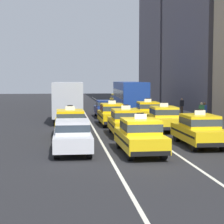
# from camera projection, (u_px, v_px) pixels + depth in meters

# --- Properties ---
(ground_plane) EXTENTS (160.00, 160.00, 0.00)m
(ground_plane) POSITION_uv_depth(u_px,v_px,m) (147.00, 159.00, 17.41)
(ground_plane) COLOR #232326
(lane_stripe_left_center) EXTENTS (0.14, 80.00, 0.01)m
(lane_stripe_left_center) POSITION_uv_depth(u_px,v_px,m) (87.00, 117.00, 37.02)
(lane_stripe_left_center) COLOR silver
(lane_stripe_left_center) RESTS_ON ground
(lane_stripe_center_right) EXTENTS (0.14, 80.00, 0.01)m
(lane_stripe_center_right) POSITION_uv_depth(u_px,v_px,m) (121.00, 116.00, 37.39)
(lane_stripe_center_right) COLOR silver
(lane_stripe_center_right) RESTS_ON ground
(sidewalk_curb) EXTENTS (4.00, 90.00, 0.15)m
(sidewalk_curb) POSITION_uv_depth(u_px,v_px,m) (195.00, 120.00, 33.09)
(sidewalk_curb) COLOR gray
(sidewalk_curb) RESTS_ON ground
(sedan_left_nearest) EXTENTS (1.77, 4.30, 1.58)m
(sedan_left_nearest) POSITION_uv_depth(u_px,v_px,m) (72.00, 135.00, 18.83)
(sedan_left_nearest) COLOR black
(sedan_left_nearest) RESTS_ON ground
(taxi_left_second) EXTENTS (1.89, 4.59, 1.96)m
(taxi_left_second) POSITION_uv_depth(u_px,v_px,m) (70.00, 123.00, 23.91)
(taxi_left_second) COLOR black
(taxi_left_second) RESTS_ON ground
(box_truck_left_third) EXTENTS (2.44, 7.02, 3.27)m
(box_truck_left_third) POSITION_uv_depth(u_px,v_px,m) (68.00, 101.00, 32.18)
(box_truck_left_third) COLOR black
(box_truck_left_third) RESTS_ON ground
(sedan_left_fourth) EXTENTS (1.94, 4.37, 1.58)m
(sedan_left_fourth) POSITION_uv_depth(u_px,v_px,m) (71.00, 106.00, 38.65)
(sedan_left_fourth) COLOR black
(sedan_left_fourth) RESTS_ON ground
(taxi_center_nearest) EXTENTS (1.90, 4.59, 1.96)m
(taxi_center_nearest) POSITION_uv_depth(u_px,v_px,m) (140.00, 135.00, 18.59)
(taxi_center_nearest) COLOR black
(taxi_center_nearest) RESTS_ON ground
(taxi_center_second) EXTENTS (1.85, 4.57, 1.96)m
(taxi_center_second) POSITION_uv_depth(u_px,v_px,m) (126.00, 122.00, 24.51)
(taxi_center_second) COLOR black
(taxi_center_second) RESTS_ON ground
(taxi_center_third) EXTENTS (1.88, 4.58, 1.96)m
(taxi_center_third) POSITION_uv_depth(u_px,v_px,m) (112.00, 114.00, 30.13)
(taxi_center_third) COLOR black
(taxi_center_third) RESTS_ON ground
(sedan_center_fourth) EXTENTS (1.80, 4.31, 1.58)m
(sedan_center_fourth) POSITION_uv_depth(u_px,v_px,m) (105.00, 108.00, 36.45)
(sedan_center_fourth) COLOR black
(sedan_center_fourth) RESTS_ON ground
(taxi_right_nearest) EXTENTS (1.83, 4.56, 1.96)m
(taxi_right_nearest) POSITION_uv_depth(u_px,v_px,m) (199.00, 129.00, 20.77)
(taxi_right_nearest) COLOR black
(taxi_right_nearest) RESTS_ON ground
(taxi_right_second) EXTENTS (1.94, 4.61, 1.96)m
(taxi_right_second) POSITION_uv_depth(u_px,v_px,m) (164.00, 118.00, 26.97)
(taxi_right_second) COLOR black
(taxi_right_second) RESTS_ON ground
(taxi_right_third) EXTENTS (2.01, 4.63, 1.96)m
(taxi_right_third) POSITION_uv_depth(u_px,v_px,m) (148.00, 111.00, 32.56)
(taxi_right_third) COLOR black
(taxi_right_third) RESTS_ON ground
(bus_right_fourth) EXTENTS (2.91, 11.28, 3.22)m
(bus_right_fourth) POSITION_uv_depth(u_px,v_px,m) (129.00, 95.00, 41.99)
(bus_right_fourth) COLOR black
(bus_right_fourth) RESTS_ON ground
(taxi_right_fifth) EXTENTS (1.90, 4.59, 1.96)m
(taxi_right_fifth) POSITION_uv_depth(u_px,v_px,m) (118.00, 100.00, 50.53)
(taxi_right_fifth) COLOR black
(taxi_right_fifth) RESTS_ON ground
(pedestrian_near_crosswalk) EXTENTS (0.47, 0.24, 1.67)m
(pedestrian_near_crosswalk) POSITION_uv_depth(u_px,v_px,m) (202.00, 113.00, 29.22)
(pedestrian_near_crosswalk) COLOR slate
(pedestrian_near_crosswalk) RESTS_ON sidewalk_curb
(pedestrian_mid_block) EXTENTS (0.36, 0.24, 1.54)m
(pedestrian_mid_block) POSITION_uv_depth(u_px,v_px,m) (204.00, 112.00, 31.18)
(pedestrian_mid_block) COLOR slate
(pedestrian_mid_block) RESTS_ON sidewalk_curb
(pedestrian_by_storefront) EXTENTS (0.36, 0.24, 1.57)m
(pedestrian_by_storefront) POSITION_uv_depth(u_px,v_px,m) (182.00, 106.00, 37.59)
(pedestrian_by_storefront) COLOR #473828
(pedestrian_by_storefront) RESTS_ON sidewalk_curb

